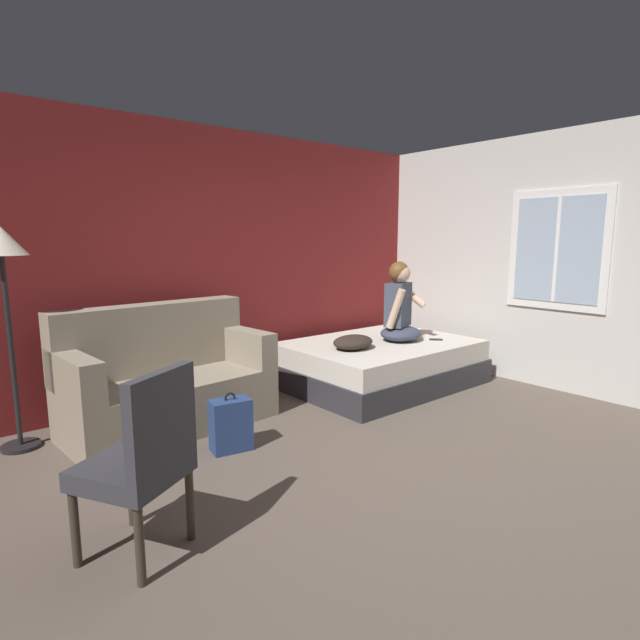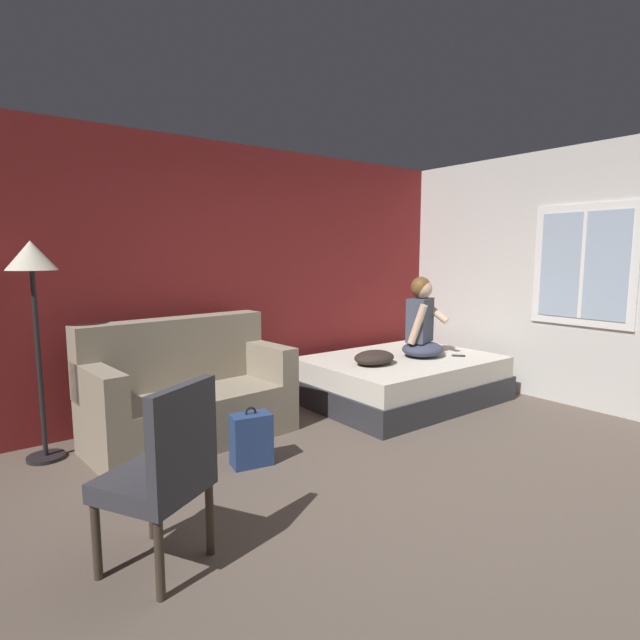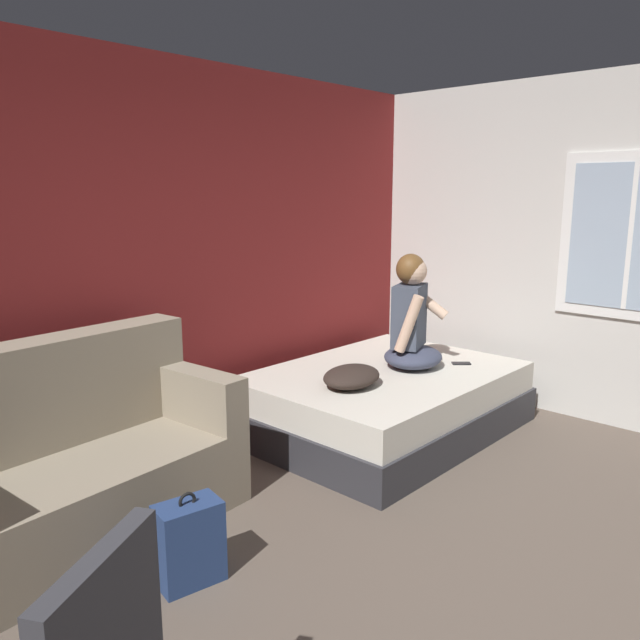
# 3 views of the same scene
# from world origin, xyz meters

# --- Properties ---
(ground_plane) EXTENTS (40.00, 40.00, 0.00)m
(ground_plane) POSITION_xyz_m (0.00, 0.00, 0.00)
(ground_plane) COLOR brown
(wall_back_accent) EXTENTS (10.76, 0.16, 2.70)m
(wall_back_accent) POSITION_xyz_m (0.00, 2.68, 1.35)
(wall_back_accent) COLOR maroon
(wall_back_accent) RESTS_ON ground
(wall_side_with_window) EXTENTS (0.19, 6.59, 2.70)m
(wall_side_with_window) POSITION_xyz_m (2.96, 0.01, 1.35)
(wall_side_with_window) COLOR silver
(wall_side_with_window) RESTS_ON ground
(bed) EXTENTS (2.04, 1.50, 0.48)m
(bed) POSITION_xyz_m (1.59, 1.67, 0.24)
(bed) COLOR #2D2D33
(bed) RESTS_ON ground
(couch) EXTENTS (1.76, 0.95, 1.04)m
(couch) POSITION_xyz_m (-0.73, 2.00, 0.39)
(couch) COLOR gray
(couch) RESTS_ON ground
(side_chair) EXTENTS (0.63, 0.63, 0.98)m
(side_chair) POSITION_xyz_m (-1.55, 0.33, 0.53)
(side_chair) COLOR #382D23
(side_chair) RESTS_ON ground
(person_seated) EXTENTS (0.64, 0.59, 0.88)m
(person_seated) POSITION_xyz_m (1.81, 1.60, 0.84)
(person_seated) COLOR #383D51
(person_seated) RESTS_ON bed
(backpack) EXTENTS (0.33, 0.28, 0.46)m
(backpack) POSITION_xyz_m (-0.57, 1.19, 0.19)
(backpack) COLOR navy
(backpack) RESTS_ON ground
(throw_pillow) EXTENTS (0.54, 0.44, 0.14)m
(throw_pillow) POSITION_xyz_m (1.11, 1.61, 0.55)
(throw_pillow) COLOR #2D231E
(throw_pillow) RESTS_ON bed
(cell_phone) EXTENTS (0.15, 0.15, 0.01)m
(cell_phone) POSITION_xyz_m (2.14, 1.34, 0.48)
(cell_phone) COLOR black
(cell_phone) RESTS_ON bed
(floor_lamp) EXTENTS (0.36, 0.36, 1.70)m
(floor_lamp) POSITION_xyz_m (-1.81, 2.26, 1.43)
(floor_lamp) COLOR black
(floor_lamp) RESTS_ON ground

